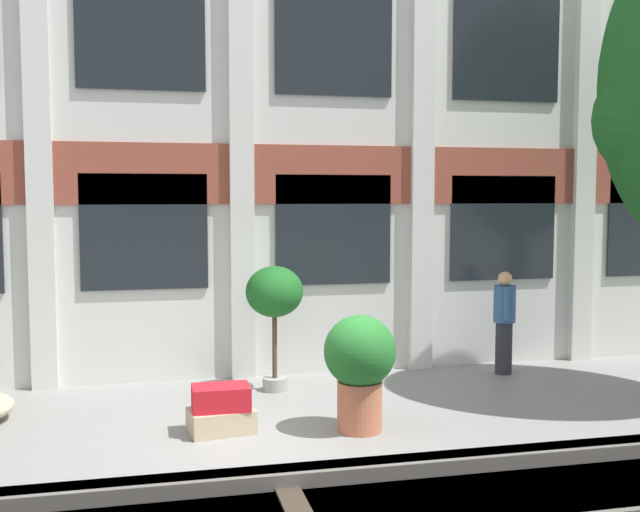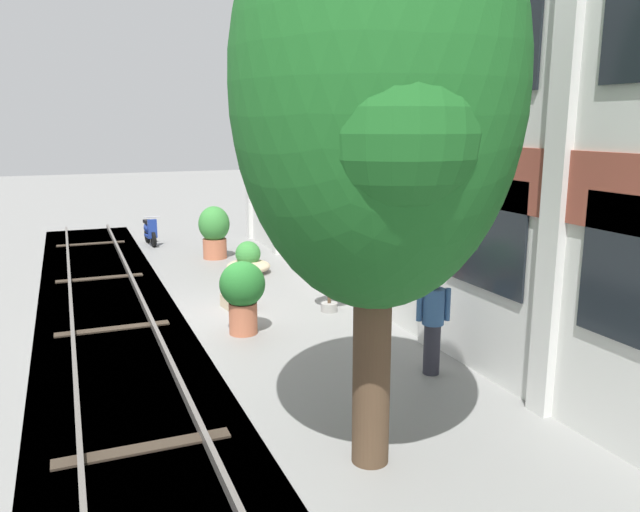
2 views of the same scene
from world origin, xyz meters
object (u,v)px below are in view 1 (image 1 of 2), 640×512
(potted_plant_square_trough, at_px, (221,410))
(potted_plant_fluted_column, at_px, (360,363))
(potted_plant_terracotta_small, at_px, (274,296))
(resident_by_doorway, at_px, (504,319))

(potted_plant_square_trough, bearing_deg, potted_plant_fluted_column, -10.90)
(potted_plant_terracotta_small, relative_size, resident_by_doorway, 1.11)
(potted_plant_square_trough, bearing_deg, resident_by_doorway, 22.75)
(potted_plant_fluted_column, distance_m, potted_plant_square_trough, 1.72)
(potted_plant_fluted_column, bearing_deg, resident_by_doorway, 36.81)
(potted_plant_terracotta_small, relative_size, potted_plant_square_trough, 2.21)
(potted_plant_fluted_column, height_order, resident_by_doorway, resident_by_doorway)
(potted_plant_fluted_column, bearing_deg, potted_plant_terracotta_small, 108.22)
(potted_plant_terracotta_small, bearing_deg, potted_plant_fluted_column, -71.78)
(potted_plant_fluted_column, bearing_deg, potted_plant_square_trough, 169.10)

